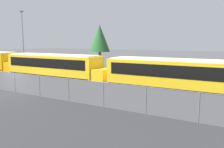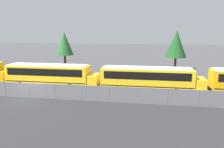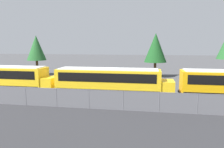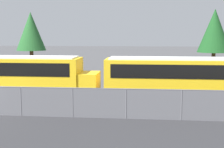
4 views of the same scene
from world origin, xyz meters
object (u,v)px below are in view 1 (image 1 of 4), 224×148
(school_bus_4, at_px, (181,76))
(tree_1, at_px, (100,38))
(light_pole, at_px, (23,38))
(school_bus_3, at_px, (55,66))

(school_bus_4, bearing_deg, tree_1, 138.49)
(light_pole, xyz_separation_m, tree_1, (10.87, 6.50, -0.12))
(school_bus_3, distance_m, tree_1, 15.08)
(school_bus_4, height_order, tree_1, tree_1)
(school_bus_3, height_order, tree_1, tree_1)
(school_bus_3, relative_size, light_pole, 1.33)
(school_bus_3, relative_size, school_bus_4, 1.00)
(light_pole, distance_m, tree_1, 12.66)
(school_bus_3, xyz_separation_m, light_pole, (-14.40, 7.82, 3.24))
(school_bus_4, bearing_deg, school_bus_3, 179.19)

